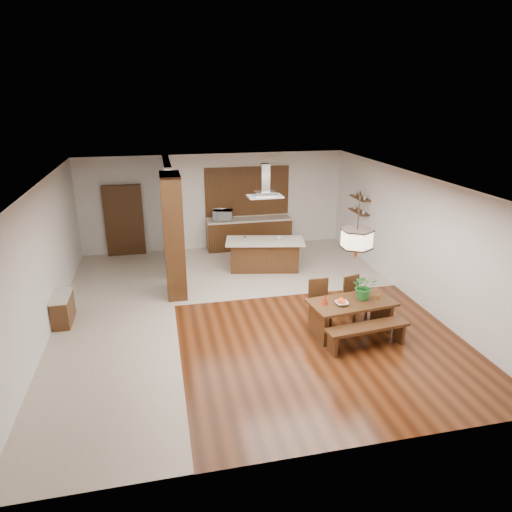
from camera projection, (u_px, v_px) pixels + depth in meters
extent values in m
plane|color=#39190A|center=(243.00, 309.00, 10.25)|extent=(9.00, 9.00, 0.00)
cube|color=white|center=(242.00, 181.00, 9.27)|extent=(8.00, 9.00, 0.04)
cube|color=silver|center=(215.00, 202.00, 13.90)|extent=(8.00, 0.04, 2.90)
cube|color=silver|center=(311.00, 362.00, 5.62)|extent=(8.00, 0.04, 2.90)
cube|color=silver|center=(42.00, 262.00, 8.95)|extent=(0.04, 9.00, 2.90)
cube|color=silver|center=(412.00, 236.00, 10.57)|extent=(0.04, 9.00, 2.90)
cube|color=#C2B3A2|center=(116.00, 321.00, 9.69)|extent=(2.50, 9.00, 0.01)
cube|color=#C2B3A2|center=(270.00, 266.00, 12.80)|extent=(5.50, 4.00, 0.01)
cube|color=#411C10|center=(242.00, 182.00, 9.27)|extent=(8.00, 9.00, 0.02)
cube|color=#311D0D|center=(173.00, 236.00, 10.58)|extent=(0.45, 1.00, 2.90)
cube|color=silver|center=(170.00, 214.00, 12.51)|extent=(0.18, 2.40, 2.90)
cube|color=#311D0D|center=(63.00, 309.00, 9.55)|extent=(0.37, 0.88, 0.63)
cube|color=#311D0D|center=(124.00, 221.00, 13.39)|extent=(1.10, 0.20, 2.10)
cube|color=#311D0D|center=(249.00, 234.00, 14.16)|extent=(2.60, 0.60, 0.90)
cube|color=beige|center=(249.00, 219.00, 14.00)|extent=(2.60, 0.62, 0.05)
cube|color=#A66832|center=(247.00, 191.00, 13.96)|extent=(2.60, 0.08, 1.50)
cube|color=#311D0D|center=(359.00, 212.00, 12.95)|extent=(0.26, 0.90, 0.04)
cube|color=#311D0D|center=(360.00, 198.00, 12.81)|extent=(0.26, 0.90, 0.04)
cube|color=#311D0D|center=(352.00, 303.00, 9.03)|extent=(1.76, 1.03, 0.06)
cube|color=#311D0D|center=(318.00, 324.00, 8.92)|extent=(0.16, 0.67, 0.64)
cube|color=#311D0D|center=(382.00, 313.00, 9.37)|extent=(0.16, 0.67, 0.64)
imported|color=#246D29|center=(364.00, 287.00, 9.04)|extent=(0.57, 0.52, 0.53)
imported|color=beige|center=(342.00, 303.00, 8.86)|extent=(0.26, 0.26, 0.06)
cone|color=#9D250B|center=(325.00, 299.00, 8.86)|extent=(0.14, 0.14, 0.21)
cylinder|color=gold|center=(378.00, 297.00, 9.10)|extent=(0.08, 0.08, 0.09)
cube|color=#311D0D|center=(265.00, 256.00, 12.41)|extent=(1.91, 1.03, 0.82)
cube|color=beige|center=(265.00, 241.00, 12.22)|extent=(2.23, 1.30, 0.05)
imported|color=silver|center=(279.00, 238.00, 12.24)|extent=(0.14, 0.14, 0.10)
imported|color=silver|center=(223.00, 215.00, 13.74)|extent=(0.66, 0.53, 0.32)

